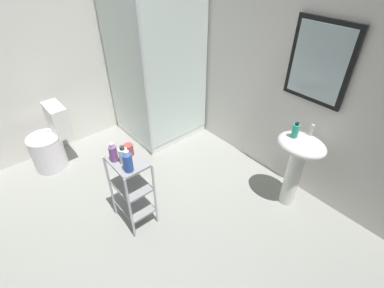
{
  "coord_description": "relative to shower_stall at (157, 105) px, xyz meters",
  "views": [
    {
      "loc": [
        1.65,
        -0.6,
        2.3
      ],
      "look_at": [
        0.13,
        0.7,
        0.82
      ],
      "focal_mm": 26.61,
      "sensor_mm": 36.0,
      "label": 1
    }
  ],
  "objects": [
    {
      "name": "storage_cart",
      "position": [
        1.08,
        -1.04,
        -0.03
      ],
      "size": [
        0.38,
        0.28,
        0.74
      ],
      "color": "silver",
      "rests_on": "ground_plane"
    },
    {
      "name": "hand_soap_bottle",
      "position": [
        1.85,
        0.27,
        0.41
      ],
      "size": [
        0.06,
        0.06,
        0.15
      ],
      "color": "#2DBC99",
      "rests_on": "pedestal_sink"
    },
    {
      "name": "toilet",
      "position": [
        -0.27,
        -1.35,
        -0.15
      ],
      "size": [
        0.37,
        0.49,
        0.76
      ],
      "color": "white",
      "rests_on": "ground_plane"
    },
    {
      "name": "shampoo_bottle_blue",
      "position": [
        1.2,
        -1.09,
        0.36
      ],
      "size": [
        0.08,
        0.08,
        0.2
      ],
      "color": "blue",
      "rests_on": "storage_cart"
    },
    {
      "name": "wall_left",
      "position": [
        -0.64,
        -1.23,
        0.79
      ],
      "size": [
        0.1,
        4.2,
        2.5
      ],
      "primitive_type": "cube",
      "color": "silver",
      "rests_on": "ground_plane"
    },
    {
      "name": "conditioner_bottle_purple",
      "position": [
        1.0,
        -1.11,
        0.35
      ],
      "size": [
        0.07,
        0.07,
        0.18
      ],
      "color": "#8D509E",
      "rests_on": "storage_cart"
    },
    {
      "name": "pedestal_sink",
      "position": [
        1.92,
        0.29,
        0.12
      ],
      "size": [
        0.46,
        0.37,
        0.81
      ],
      "color": "white",
      "rests_on": "ground_plane"
    },
    {
      "name": "sink_faucet",
      "position": [
        1.92,
        0.41,
        0.4
      ],
      "size": [
        0.03,
        0.03,
        0.1
      ],
      "primitive_type": "cylinder",
      "color": "silver",
      "rests_on": "pedestal_sink"
    },
    {
      "name": "wall_back",
      "position": [
        1.21,
        0.62,
        0.79
      ],
      "size": [
        4.2,
        0.14,
        2.5
      ],
      "color": "silver",
      "rests_on": "ground_plane"
    },
    {
      "name": "lotion_bottle_white",
      "position": [
        1.08,
        -1.06,
        0.35
      ],
      "size": [
        0.07,
        0.07,
        0.17
      ],
      "color": "white",
      "rests_on": "storage_cart"
    },
    {
      "name": "shower_stall",
      "position": [
        0.0,
        0.0,
        0.0
      ],
      "size": [
        0.92,
        0.92,
        2.0
      ],
      "color": "white",
      "rests_on": "ground_plane"
    },
    {
      "name": "ground_plane",
      "position": [
        1.21,
        -1.23,
        -0.47
      ],
      "size": [
        4.2,
        4.2,
        0.02
      ],
      "primitive_type": "cube",
      "color": "#999B93"
    },
    {
      "name": "rinse_cup",
      "position": [
        1.02,
        -0.98,
        0.33
      ],
      "size": [
        0.08,
        0.08,
        0.1
      ],
      "primitive_type": "cylinder",
      "color": "#B24742",
      "rests_on": "storage_cart"
    }
  ]
}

